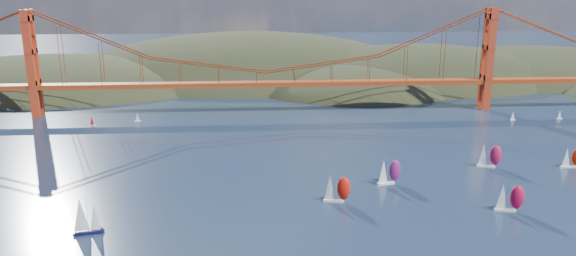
# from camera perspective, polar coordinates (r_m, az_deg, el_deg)

# --- Properties ---
(headlands) EXTENTS (725.00, 225.00, 96.00)m
(headlands) POSITION_cam_1_polar(r_m,az_deg,el_deg) (405.19, 3.77, 3.31)
(headlands) COLOR black
(headlands) RESTS_ON ground
(bridge) EXTENTS (552.00, 12.00, 55.00)m
(bridge) POSITION_cam_1_polar(r_m,az_deg,el_deg) (297.15, -2.61, 7.65)
(bridge) COLOR #8C3410
(bridge) RESTS_ON ground
(sloop_navy) EXTENTS (8.24, 5.19, 12.31)m
(sloop_navy) POSITION_cam_1_polar(r_m,az_deg,el_deg) (172.06, -19.94, -8.44)
(sloop_navy) COLOR black
(sloop_navy) RESTS_ON ground
(racer_0) EXTENTS (8.98, 4.94, 10.07)m
(racer_0) POSITION_cam_1_polar(r_m,az_deg,el_deg) (184.36, 4.94, -6.14)
(racer_0) COLOR silver
(racer_0) RESTS_ON ground
(racer_1) EXTENTS (8.87, 4.60, 9.96)m
(racer_1) POSITION_cam_1_polar(r_m,az_deg,el_deg) (189.88, 21.56, -6.58)
(racer_1) COLOR silver
(racer_1) RESTS_ON ground
(racer_3) EXTENTS (9.10, 5.13, 10.20)m
(racer_3) POSITION_cam_1_polar(r_m,az_deg,el_deg) (229.41, 19.76, -2.63)
(racer_3) COLOR white
(racer_3) RESTS_ON ground
(racer_4) EXTENTS (7.74, 3.24, 8.83)m
(racer_4) POSITION_cam_1_polar(r_m,az_deg,el_deg) (241.66, 26.85, -2.68)
(racer_4) COLOR white
(racer_4) RESTS_ON ground
(racer_rwb) EXTENTS (8.98, 4.88, 10.07)m
(racer_rwb) POSITION_cam_1_polar(r_m,az_deg,el_deg) (202.03, 10.21, -4.37)
(racer_rwb) COLOR silver
(racer_rwb) RESTS_ON ground
(distant_boat_2) EXTENTS (3.00, 2.00, 4.70)m
(distant_boat_2) POSITION_cam_1_polar(r_m,az_deg,el_deg) (291.23, -19.30, 0.65)
(distant_boat_2) COLOR silver
(distant_boat_2) RESTS_ON ground
(distant_boat_3) EXTENTS (3.00, 2.00, 4.70)m
(distant_boat_3) POSITION_cam_1_polar(r_m,az_deg,el_deg) (293.07, -15.05, 1.08)
(distant_boat_3) COLOR silver
(distant_boat_3) RESTS_ON ground
(distant_boat_4) EXTENTS (3.00, 2.00, 4.70)m
(distant_boat_4) POSITION_cam_1_polar(r_m,az_deg,el_deg) (307.81, 21.88, 1.16)
(distant_boat_4) COLOR silver
(distant_boat_4) RESTS_ON ground
(distant_boat_5) EXTENTS (3.00, 2.00, 4.70)m
(distant_boat_5) POSITION_cam_1_polar(r_m,az_deg,el_deg) (320.04, 25.87, 1.23)
(distant_boat_5) COLOR silver
(distant_boat_5) RESTS_ON ground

